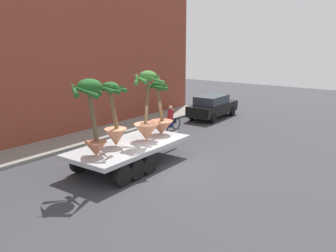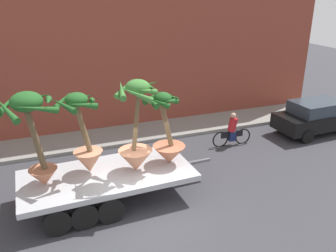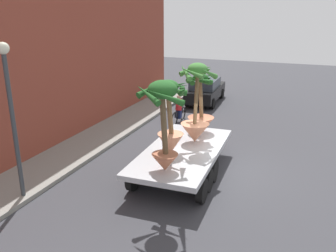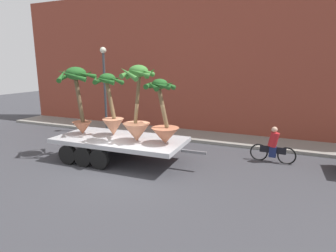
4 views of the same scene
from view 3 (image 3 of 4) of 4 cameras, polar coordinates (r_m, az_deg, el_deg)
The scene contains 11 objects.
ground_plane at distance 14.00m, azimuth 8.02°, elevation -6.82°, with size 60.00×60.00×0.00m, color #38383D.
sidewalk at distance 16.34m, azimuth -13.20°, elevation -3.10°, with size 24.00×2.20×0.15m, color gray.
building_facade at distance 16.42m, azimuth -19.22°, elevation 11.06°, with size 24.00×1.20×8.23m, color brown.
flatbed_trailer at distance 13.01m, azimuth 2.02°, elevation -4.95°, with size 6.50×2.74×0.98m.
potted_palm_rear at distance 13.55m, azimuth 4.41°, elevation 2.37°, with size 1.48×1.48×3.01m.
potted_palm_middle at distance 14.67m, azimuth 5.17°, elevation 2.34°, with size 1.38×1.19×2.50m.
potted_palm_front at distance 10.76m, azimuth -0.67°, elevation 1.09°, with size 1.70×1.67×2.93m.
potted_palm_extra at distance 12.31m, azimuth 0.31°, elevation 0.53°, with size 1.42×1.46×2.67m.
cyclist at distance 19.30m, azimuth 1.73°, elevation 2.54°, with size 1.84×0.36×1.54m.
parked_car at distance 23.49m, azimuth 5.95°, elevation 5.70°, with size 4.48×1.95×1.58m.
street_lamp at distance 11.62m, azimuth -23.72°, elevation 3.47°, with size 0.36×0.36×4.83m.
Camera 3 is at (-12.37, -2.85, 5.88)m, focal length 38.43 mm.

